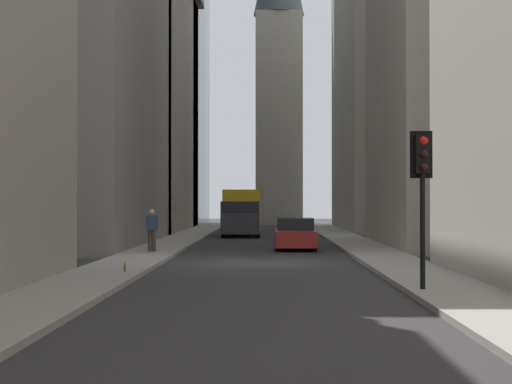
{
  "coord_description": "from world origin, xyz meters",
  "views": [
    {
      "loc": [
        -27.56,
        -0.18,
        2.18
      ],
      "look_at": [
        10.53,
        0.37,
        2.59
      ],
      "focal_mm": 55.39,
      "sensor_mm": 36.0,
      "label": 1
    }
  ],
  "objects": [
    {
      "name": "traffic_light_foreground",
      "position": [
        -9.32,
        -3.76,
        2.82
      ],
      "size": [
        0.43,
        0.52,
        3.66
      ],
      "color": "black",
      "rests_on": "sidewalk_left"
    },
    {
      "name": "sedan_red",
      "position": [
        7.57,
        -1.4,
        0.66
      ],
      "size": [
        4.3,
        1.78,
        1.42
      ],
      "color": "maroon",
      "rests_on": "ground_plane"
    },
    {
      "name": "building_left_far",
      "position": [
        30.24,
        -10.6,
        9.55
      ],
      "size": [
        17.32,
        10.0,
        19.11
      ],
      "color": "#A8A091",
      "rests_on": "ground_plane"
    },
    {
      "name": "ground_plane",
      "position": [
        0.0,
        0.0,
        0.0
      ],
      "size": [
        135.0,
        135.0,
        0.0
      ],
      "primitive_type": "plane",
      "color": "#302D30"
    },
    {
      "name": "discarded_bottle",
      "position": [
        -5.04,
        3.91,
        0.25
      ],
      "size": [
        0.07,
        0.07,
        0.27
      ],
      "color": "brown",
      "rests_on": "sidewalk_right"
    },
    {
      "name": "delivery_truck",
      "position": [
        20.93,
        1.4,
        1.46
      ],
      "size": [
        6.46,
        2.25,
        2.84
      ],
      "color": "yellow",
      "rests_on": "ground_plane"
    },
    {
      "name": "sidewalk_right",
      "position": [
        0.0,
        4.5,
        0.07
      ],
      "size": [
        90.0,
        2.2,
        0.14
      ],
      "primitive_type": "cube",
      "color": "gray",
      "rests_on": "ground_plane"
    },
    {
      "name": "church_spire",
      "position": [
        44.53,
        -1.23,
        15.83
      ],
      "size": [
        4.63,
        4.63,
        30.28
      ],
      "color": "#A8A091",
      "rests_on": "ground_plane"
    },
    {
      "name": "pedestrian",
      "position": [
        4.0,
        4.46,
        1.06
      ],
      "size": [
        0.26,
        0.44,
        1.69
      ],
      "color": "#473D33",
      "rests_on": "sidewalk_right"
    },
    {
      "name": "sidewalk_left",
      "position": [
        0.0,
        -4.5,
        0.07
      ],
      "size": [
        90.0,
        2.2,
        0.14
      ],
      "primitive_type": "cube",
      "color": "gray",
      "rests_on": "ground_plane"
    },
    {
      "name": "building_right_far",
      "position": [
        28.2,
        10.59,
        11.21
      ],
      "size": [
        19.67,
        10.5,
        22.4
      ],
      "color": "gray",
      "rests_on": "ground_plane"
    }
  ]
}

